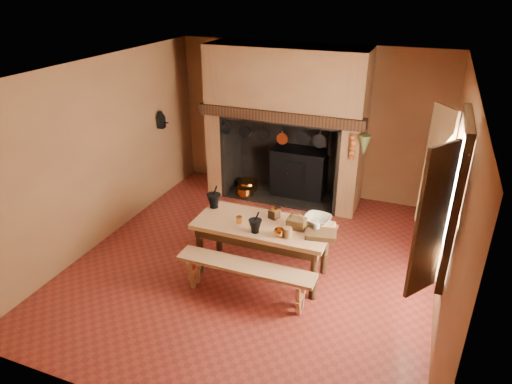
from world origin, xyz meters
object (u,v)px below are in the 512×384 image
iron_range (300,172)px  coffee_grinder (274,213)px  mixing_bowl (317,219)px  work_table (262,231)px  wicker_basket (296,223)px  bench_front (245,273)px

iron_range → coffee_grinder: iron_range is taller
mixing_bowl → work_table: bearing=-156.4°
work_table → coffee_grinder: size_ratio=9.32×
coffee_grinder → wicker_basket: 0.40m
work_table → bench_front: work_table is taller
mixing_bowl → coffee_grinder: bearing=-170.7°
iron_range → work_table: iron_range is taller
work_table → mixing_bowl: 0.77m
iron_range → mixing_bowl: (0.92, -2.34, 0.36)m
iron_range → wicker_basket: size_ratio=6.42×
iron_range → bench_front: bearing=-85.9°
mixing_bowl → wicker_basket: bearing=-131.8°
iron_range → wicker_basket: 2.71m
work_table → mixing_bowl: size_ratio=5.12×
wicker_basket → mixing_bowl: bearing=49.0°
iron_range → work_table: size_ratio=0.87×
iron_range → wicker_basket: (0.69, -2.59, 0.39)m
coffee_grinder → mixing_bowl: coffee_grinder is taller
iron_range → coffee_grinder: size_ratio=8.09×
coffee_grinder → mixing_bowl: bearing=30.4°
iron_range → mixing_bowl: bearing=-68.5°
coffee_grinder → wicker_basket: bearing=-1.7°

